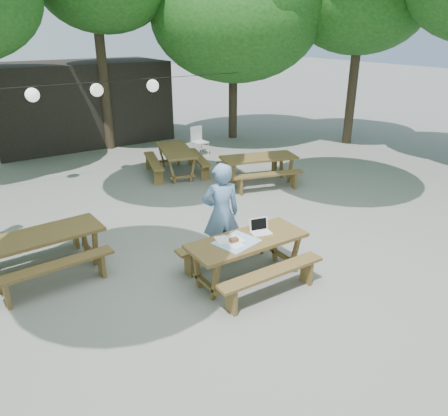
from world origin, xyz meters
TOP-DOWN VIEW (x-y plane):
  - ground at (0.00, 0.00)m, footprint 80.00×80.00m
  - pavilion at (0.50, 10.50)m, footprint 6.00×3.00m
  - main_picnic_table at (-0.03, -0.55)m, footprint 2.00×1.58m
  - picnic_table_nw at (-2.83, 1.48)m, footprint 2.04×1.69m
  - picnic_table_ne at (3.09, 3.22)m, footprint 2.26×2.04m
  - picnic_table_far_e at (1.59, 5.12)m, footprint 2.04×2.26m
  - woman at (-0.04, 0.22)m, footprint 0.77×0.61m
  - plastic_chair at (3.24, 6.62)m, footprint 0.49×0.49m
  - laptop at (0.30, -0.46)m, footprint 0.38×0.33m
  - tabletop_clutter at (-0.26, -0.54)m, footprint 0.77×0.69m
  - paper_lanterns at (-0.19, 6.00)m, footprint 9.00×0.34m

SIDE VIEW (x-z plane):
  - ground at x=0.00m, z-range 0.00..0.00m
  - plastic_chair at x=3.24m, z-range -0.19..0.71m
  - main_picnic_table at x=-0.03m, z-range 0.01..0.76m
  - picnic_table_nw at x=-2.83m, z-range 0.01..0.76m
  - picnic_table_ne at x=3.09m, z-range 0.01..0.76m
  - picnic_table_far_e at x=1.59m, z-range 0.01..0.76m
  - tabletop_clutter at x=-0.26m, z-range 0.72..0.80m
  - laptop at x=0.30m, z-range 0.69..0.93m
  - woman at x=-0.04m, z-range 0.00..1.84m
  - pavilion at x=0.50m, z-range 0.00..2.80m
  - paper_lanterns at x=-0.19m, z-range 2.21..2.59m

